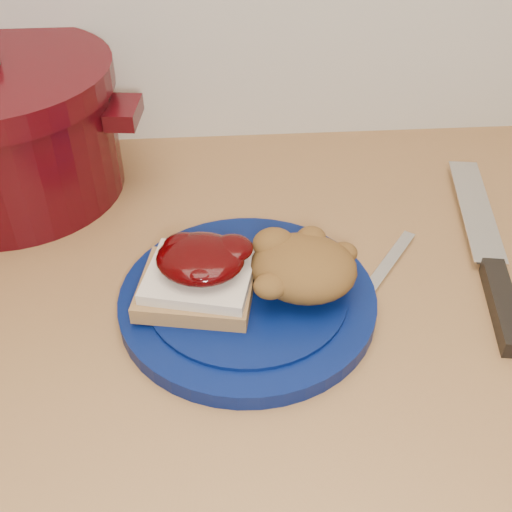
{
  "coord_description": "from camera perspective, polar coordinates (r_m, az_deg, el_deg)",
  "views": [
    {
      "loc": [
        0.0,
        0.97,
        1.36
      ],
      "look_at": [
        0.04,
        1.46,
        0.95
      ],
      "focal_mm": 45.0,
      "sensor_mm": 36.0,
      "label": 1
    }
  ],
  "objects": [
    {
      "name": "sandwich",
      "position": [
        0.63,
        -5.12,
        -1.61
      ],
      "size": [
        0.13,
        0.11,
        0.05
      ],
      "rotation": [
        0.0,
        0.0,
        -0.29
      ],
      "color": "olive",
      "rests_on": "plate"
    },
    {
      "name": "dutch_oven",
      "position": [
        0.84,
        -21.55,
        10.45
      ],
      "size": [
        0.34,
        0.31,
        0.18
      ],
      "rotation": [
        0.0,
        0.0,
        -0.11
      ],
      "color": "#38050A",
      "rests_on": "wood_countertop"
    },
    {
      "name": "butter_knife",
      "position": [
        0.7,
        10.89,
        -1.73
      ],
      "size": [
        0.11,
        0.15,
        0.0
      ],
      "primitive_type": "cube",
      "rotation": [
        0.0,
        0.0,
        0.94
      ],
      "color": "silver",
      "rests_on": "wood_countertop"
    },
    {
      "name": "base_cabinet",
      "position": [
        1.07,
        -2.19,
        -20.82
      ],
      "size": [
        4.0,
        0.6,
        0.86
      ],
      "primitive_type": "cube",
      "color": "beige",
      "rests_on": "floor"
    },
    {
      "name": "plate",
      "position": [
        0.65,
        -0.75,
        -3.96
      ],
      "size": [
        0.32,
        0.32,
        0.02
      ],
      "primitive_type": "cylinder",
      "rotation": [
        0.0,
        0.0,
        -0.29
      ],
      "color": "#041143",
      "rests_on": "wood_countertop"
    },
    {
      "name": "stuffing_mound",
      "position": [
        0.63,
        4.25,
        -1.06
      ],
      "size": [
        0.13,
        0.12,
        0.05
      ],
      "primitive_type": "ellipsoid",
      "rotation": [
        0.0,
        0.0,
        -0.29
      ],
      "color": "brown",
      "rests_on": "plate"
    },
    {
      "name": "chef_knife",
      "position": [
        0.72,
        20.43,
        -1.63
      ],
      "size": [
        0.09,
        0.33,
        0.02
      ],
      "rotation": [
        0.0,
        0.0,
        1.4
      ],
      "color": "black",
      "rests_on": "wood_countertop"
    }
  ]
}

